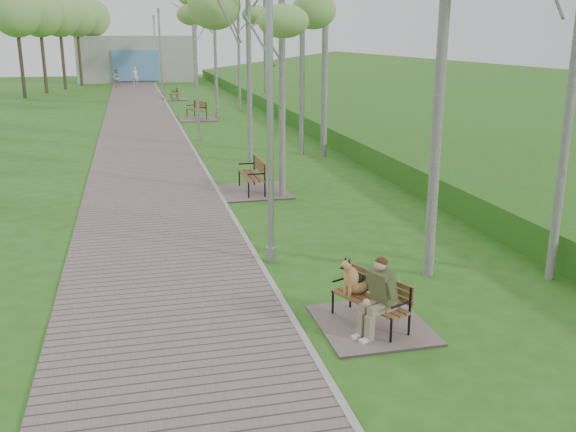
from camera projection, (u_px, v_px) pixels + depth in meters
ground at (266, 275)px, 11.35m from camera, size 120.00×120.00×0.00m
walkway at (140, 122)px, 31.04m from camera, size 3.50×67.00×0.04m
kerb at (177, 121)px, 31.44m from camera, size 0.10×67.00×0.05m
embankment at (416, 118)px, 32.77m from camera, size 14.00×70.00×1.60m
building_north at (135, 59)px, 58.12m from camera, size 10.00×5.20×4.00m
bench_main at (368, 304)px, 9.19m from camera, size 1.54×1.71×1.35m
bench_second at (252, 185)px, 17.20m from camera, size 1.83×2.03×1.12m
bench_third at (197, 115)px, 32.05m from camera, size 1.82×2.02×1.12m
bench_far at (175, 97)px, 41.84m from camera, size 1.61×1.79×0.99m
lamp_post_near at (270, 138)px, 11.34m from camera, size 0.19×0.19×4.98m
lamp_post_second at (197, 88)px, 25.07m from camera, size 0.17×0.17×4.47m
lamp_post_third at (161, 55)px, 44.33m from camera, size 0.23×0.23×5.84m
lamp_post_far at (155, 51)px, 57.52m from camera, size 0.22×0.22×5.78m
pedestrian_near at (135, 76)px, 54.54m from camera, size 0.57×0.42×1.45m
pedestrian_far at (116, 78)px, 51.54m from camera, size 0.85×0.75×1.48m
birch_distant_a at (193, 12)px, 50.45m from camera, size 2.23×2.23×7.39m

